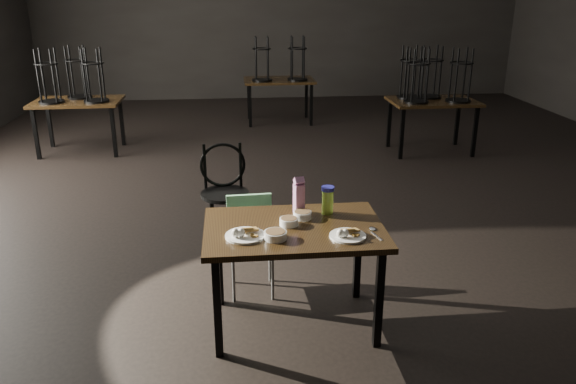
{
  "coord_description": "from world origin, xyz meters",
  "views": [
    {
      "loc": [
        -1.08,
        -6.01,
        2.26
      ],
      "look_at": [
        -0.69,
        -2.2,
        0.85
      ],
      "focal_mm": 35.0,
      "sensor_mm": 36.0,
      "label": 1
    }
  ],
  "objects": [
    {
      "name": "bowl_near",
      "position": [
        -0.73,
        -2.57,
        0.78
      ],
      "size": [
        0.13,
        0.13,
        0.05
      ],
      "color": "white",
      "rests_on": "main_table"
    },
    {
      "name": "bentwood_chair",
      "position": [
        -1.18,
        -1.16,
        0.55
      ],
      "size": [
        0.44,
        0.44,
        0.92
      ],
      "rotation": [
        0.0,
        0.0,
        0.06
      ],
      "color": "black",
      "rests_on": "ground"
    },
    {
      "name": "bg_table_right",
      "position": [
        1.72,
        1.6,
        0.8
      ],
      "size": [
        1.2,
        0.8,
        1.48
      ],
      "color": "black",
      "rests_on": "ground"
    },
    {
      "name": "plate_left",
      "position": [
        -1.03,
        -2.73,
        0.77
      ],
      "size": [
        0.26,
        0.26,
        0.08
      ],
      "color": "white",
      "rests_on": "main_table"
    },
    {
      "name": "school_chair",
      "position": [
        -0.97,
        -2.06,
        0.45
      ],
      "size": [
        0.37,
        0.37,
        0.75
      ],
      "rotation": [
        0.0,
        0.0,
        0.05
      ],
      "color": "#70AF83",
      "rests_on": "ground"
    },
    {
      "name": "bg_table_left",
      "position": [
        -3.24,
        2.07,
        0.78
      ],
      "size": [
        1.2,
        0.8,
        1.48
      ],
      "color": "black",
      "rests_on": "ground"
    },
    {
      "name": "plate_right",
      "position": [
        -0.37,
        -2.8,
        0.77
      ],
      "size": [
        0.24,
        0.24,
        0.08
      ],
      "color": "white",
      "rests_on": "main_table"
    },
    {
      "name": "juice_carton",
      "position": [
        -0.64,
        -2.37,
        0.88
      ],
      "size": [
        0.08,
        0.08,
        0.27
      ],
      "color": "#87186C",
      "rests_on": "main_table"
    },
    {
      "name": "main_table",
      "position": [
        -0.69,
        -2.6,
        0.67
      ],
      "size": [
        1.2,
        0.8,
        0.75
      ],
      "color": "black",
      "rests_on": "ground"
    },
    {
      "name": "bowl_far",
      "position": [
        -0.62,
        -2.47,
        0.78
      ],
      "size": [
        0.13,
        0.13,
        0.05
      ],
      "color": "white",
      "rests_on": "main_table"
    },
    {
      "name": "water_bottle",
      "position": [
        -0.43,
        -2.39,
        0.85
      ],
      "size": [
        0.1,
        0.1,
        0.2
      ],
      "color": "#94C239",
      "rests_on": "main_table"
    },
    {
      "name": "bg_table_far",
      "position": [
        -0.25,
        3.64,
        0.75
      ],
      "size": [
        1.2,
        0.8,
        1.48
      ],
      "color": "black",
      "rests_on": "ground"
    },
    {
      "name": "spoon",
      "position": [
        -0.18,
        -2.71,
        0.76
      ],
      "size": [
        0.06,
        0.22,
        0.01
      ],
      "color": "silver",
      "rests_on": "main_table"
    },
    {
      "name": "bowl_big",
      "position": [
        -0.83,
        -2.78,
        0.78
      ],
      "size": [
        0.15,
        0.15,
        0.05
      ],
      "color": "white",
      "rests_on": "main_table"
    }
  ]
}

